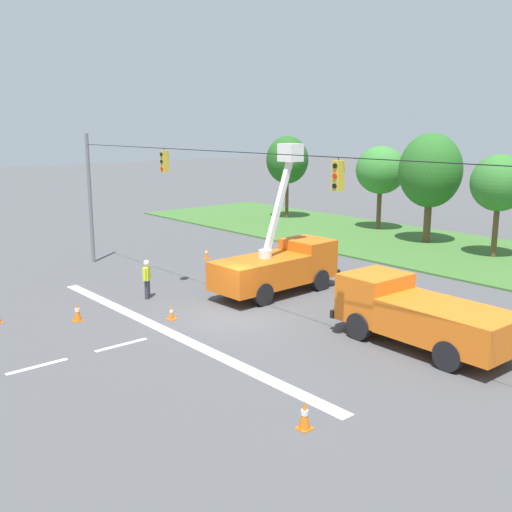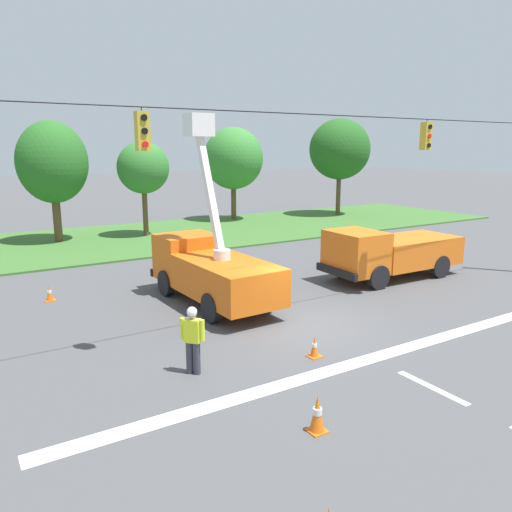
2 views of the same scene
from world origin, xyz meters
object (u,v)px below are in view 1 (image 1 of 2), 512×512
tree_far_west (287,160)px  tree_east (499,183)px  traffic_cone_mid_right (305,414)px  utility_truck_support_near (418,314)px  road_worker (147,277)px  traffic_cone_foreground_left (171,313)px  utility_truck_bucket_lift (279,264)px  traffic_cone_mid_left (207,253)px  tree_centre (430,171)px  traffic_cone_foreground_right (261,258)px  traffic_cone_lane_edge_a (77,311)px  tree_west (381,170)px

tree_far_west → tree_east: tree_far_west is taller
traffic_cone_mid_right → utility_truck_support_near: bearing=103.0°
tree_far_west → traffic_cone_mid_right: 35.87m
tree_east → traffic_cone_mid_right: size_ratio=7.57×
tree_east → road_worker: 20.85m
utility_truck_support_near → traffic_cone_foreground_left: bearing=-148.2°
utility_truck_bucket_lift → traffic_cone_foreground_left: 6.06m
traffic_cone_foreground_left → traffic_cone_mid_left: bearing=137.0°
tree_east → tree_centre: bearing=170.2°
utility_truck_bucket_lift → traffic_cone_foreground_left: utility_truck_bucket_lift is taller
traffic_cone_mid_left → traffic_cone_foreground_right: bearing=28.7°
road_worker → traffic_cone_mid_right: size_ratio=2.22×
utility_truck_bucket_lift → traffic_cone_lane_edge_a: bearing=-103.3°
tree_far_west → utility_truck_support_near: (24.54, -16.85, -3.69)m
tree_east → traffic_cone_foreground_right: (-7.78, -11.29, -4.08)m
tree_east → road_worker: bearing=-106.4°
traffic_cone_lane_edge_a → traffic_cone_foreground_left: bearing=52.5°
tree_far_west → traffic_cone_mid_right: bearing=-42.6°
tree_far_west → utility_truck_bucket_lift: size_ratio=1.00×
tree_centre → road_worker: 20.98m
tree_centre → utility_truck_bucket_lift: tree_centre is taller
tree_centre → traffic_cone_lane_edge_a: tree_centre is taller
traffic_cone_lane_edge_a → tree_far_west: bearing=119.8°
tree_far_west → utility_truck_bucket_lift: bearing=-44.3°
tree_far_west → tree_east: 19.06m
traffic_cone_foreground_right → traffic_cone_lane_edge_a: 12.55m
utility_truck_bucket_lift → road_worker: bearing=-121.0°
tree_west → traffic_cone_mid_left: size_ratio=8.67×
tree_far_west → tree_east: size_ratio=1.13×
traffic_cone_mid_right → road_worker: bearing=166.8°
tree_centre → utility_truck_bucket_lift: bearing=-81.0°
traffic_cone_mid_left → traffic_cone_lane_edge_a: (5.94, -10.58, 0.04)m
tree_centre → traffic_cone_mid_left: 15.52m
utility_truck_bucket_lift → traffic_cone_mid_right: bearing=-39.6°
utility_truck_support_near → traffic_cone_mid_left: size_ratio=9.12×
tree_centre → tree_far_west: bearing=178.3°
tree_far_west → traffic_cone_mid_left: tree_far_west is taller
traffic_cone_mid_right → utility_truck_bucket_lift: bearing=140.4°
tree_west → utility_truck_bucket_lift: bearing=-65.7°
utility_truck_support_near → traffic_cone_mid_right: bearing=-77.0°
utility_truck_bucket_lift → traffic_cone_foreground_right: 6.15m
traffic_cone_mid_right → traffic_cone_mid_left: bearing=151.2°
tree_west → utility_truck_bucket_lift: utility_truck_bucket_lift is taller
road_worker → traffic_cone_lane_edge_a: bearing=-75.2°
tree_east → traffic_cone_foreground_left: (-2.54, -20.55, -4.10)m
utility_truck_support_near → traffic_cone_mid_left: bearing=170.8°
tree_centre → traffic_cone_lane_edge_a: (0.36, -24.38, -4.36)m
tree_centre → utility_truck_support_near: 19.94m
tree_centre → tree_east: (5.16, -0.89, -0.38)m
tree_centre → utility_truck_bucket_lift: (2.46, -15.48, -3.40)m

